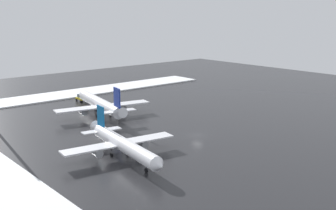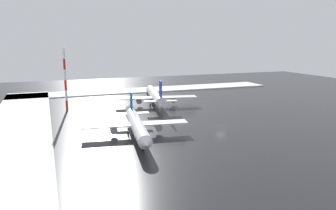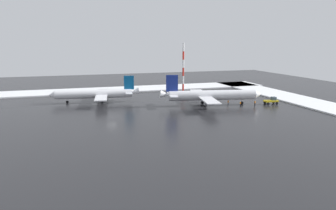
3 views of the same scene
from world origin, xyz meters
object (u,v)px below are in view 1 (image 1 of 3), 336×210
Objects in this scene: ground_crew_mid_apron at (92,102)px; ground_crew_beside_wing at (95,108)px; airplane_far_rear at (101,104)px; pushback_tug at (81,98)px; airplane_parked_portside at (123,144)px; ground_crew_near_tug at (100,105)px.

ground_crew_mid_apron and ground_crew_beside_wing have the same top height.
ground_crew_mid_apron is at bearing -9.41° from airplane_far_rear.
pushback_tug is 6.62m from ground_crew_mid_apron.
airplane_far_rear is 14.78m from ground_crew_mid_apron.
ground_crew_mid_apron is (-48.61, 21.26, -2.01)m from airplane_parked_portside.
airplane_parked_portside reaches higher than ground_crew_near_tug.
ground_crew_beside_wing is at bearing 170.57° from pushback_tug.
airplane_far_rear is at bearing 170.07° from pushback_tug.
ground_crew_near_tug is at bearing 162.16° from airplane_parked_portside.
pushback_tug is (-55.20, 20.87, -1.69)m from airplane_parked_portside.
airplane_parked_portside reaches higher than ground_crew_beside_wing.
airplane_parked_portside is 17.73× the size of ground_crew_beside_wing.
airplane_far_rear is 10.06m from ground_crew_near_tug.
ground_crew_beside_wing is (14.39, -3.21, -0.31)m from pushback_tug.
pushback_tug is (-20.27, 4.71, -2.05)m from airplane_far_rear.
ground_crew_near_tug is at bearing -175.81° from pushback_tug.
airplane_far_rear reaches higher than ground_crew_near_tug.
ground_crew_near_tug is at bearing -43.01° from ground_crew_beside_wing.
pushback_tug is at bearing -2.44° from ground_crew_beside_wing.
ground_crew_beside_wing is at bearing -3.30° from airplane_far_rear.
airplane_far_rear is 19.77× the size of ground_crew_beside_wing.
airplane_parked_portside is 59.04m from pushback_tug.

